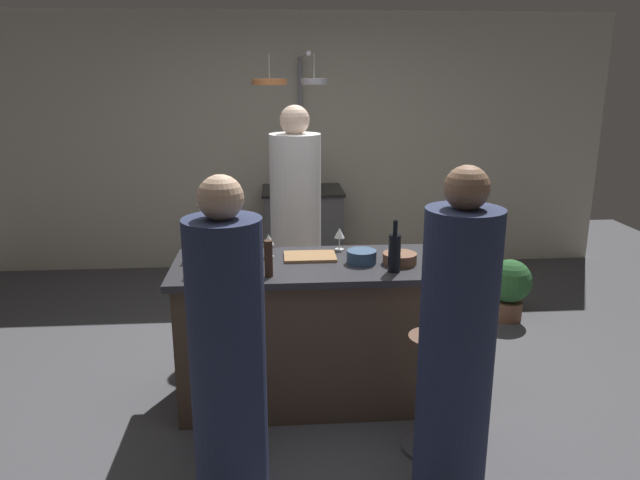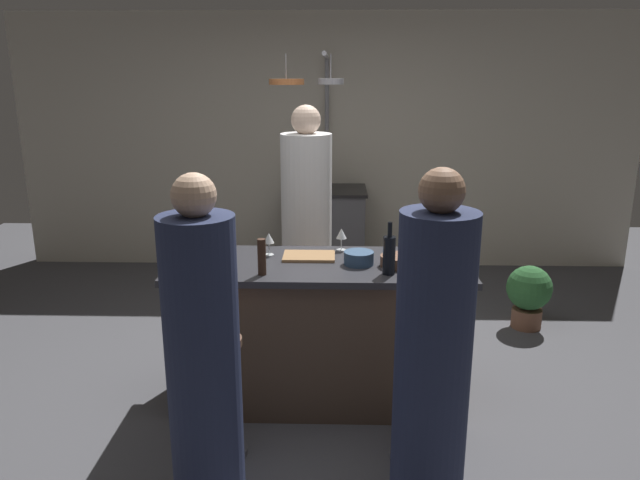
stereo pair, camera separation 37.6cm
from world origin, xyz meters
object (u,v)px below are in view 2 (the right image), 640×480
wine_bottle_white (203,233)px  wine_glass_by_chef (269,239)px  stove_range (326,232)px  guest_left (203,361)px  cutting_board (309,256)px  mixing_bowl_wooden (397,261)px  mixing_bowl_blue (359,258)px  wine_bottle_red (201,247)px  wine_bottle_dark (389,254)px  potted_plant (529,293)px  wine_glass_near_left_guest (432,250)px  wine_glass_near_right_guest (341,235)px  bar_stool_left (219,391)px  pepper_mill (262,257)px  bar_stool_right (417,394)px  chef (307,234)px  guest_right (432,361)px

wine_bottle_white → wine_glass_by_chef: 0.42m
stove_range → guest_left: size_ratio=0.55×
cutting_board → mixing_bowl_wooden: 0.55m
mixing_bowl_blue → mixing_bowl_wooden: bearing=-7.3°
wine_bottle_red → wine_bottle_dark: size_ratio=1.02×
potted_plant → wine_bottle_dark: size_ratio=1.71×
wine_glass_near_left_guest → wine_glass_by_chef: bearing=167.4°
potted_plant → wine_glass_near_left_guest: (-1.00, -1.21, 0.71)m
stove_range → wine_bottle_dark: (0.40, -2.65, 0.57)m
wine_bottle_red → mixing_bowl_wooden: 1.16m
wine_glass_near_right_guest → bar_stool_left: bearing=-126.3°
mixing_bowl_blue → guest_left: bearing=-127.1°
wine_bottle_dark → wine_glass_near_left_guest: bearing=25.5°
bar_stool_left → pepper_mill: 0.76m
wine_bottle_red → wine_bottle_white: 0.29m
bar_stool_right → chef: bearing=113.0°
guest_right → wine_bottle_white: bearing=137.1°
guest_left → mixing_bowl_blue: guest_left is taller
guest_left → wine_glass_near_left_guest: (1.16, 0.92, 0.26)m
guest_left → potted_plant: 3.07m
wine_bottle_dark → mixing_bowl_blue: wine_bottle_dark is taller
bar_stool_right → wine_glass_near_right_guest: (-0.40, 0.88, 0.63)m
bar_stool_right → cutting_board: (-0.60, 0.72, 0.53)m
wine_bottle_white → mixing_bowl_wooden: wine_bottle_white is taller
wine_glass_near_right_guest → mixing_bowl_blue: bearing=-70.6°
guest_right → wine_bottle_white: (-1.28, 1.19, 0.27)m
bar_stool_left → guest_right: bearing=-19.9°
guest_left → wine_glass_by_chef: guest_left is taller
chef → wine_bottle_red: (-0.57, -1.02, 0.19)m
stove_range → mixing_bowl_wooden: (0.46, -2.51, 0.49)m
mixing_bowl_blue → mixing_bowl_wooden: 0.23m
guest_right → mixing_bowl_wooden: size_ratio=8.03×
bar_stool_right → pepper_mill: pepper_mill is taller
chef → wine_bottle_dark: (0.52, -1.13, 0.19)m
potted_plant → wine_bottle_red: 2.75m
mixing_bowl_wooden → mixing_bowl_blue: bearing=172.7°
wine_bottle_red → cutting_board: bearing=17.4°
cutting_board → wine_glass_near_right_guest: (0.20, 0.16, 0.10)m
mixing_bowl_wooden → wine_bottle_white: bearing=168.4°
chef → wine_bottle_white: 0.98m
bar_stool_left → wine_bottle_red: size_ratio=2.18×
chef → cutting_board: bearing=-86.1°
mixing_bowl_blue → stove_range: bearing=95.5°
wine_glass_near_right_guest → chef: bearing=111.1°
bar_stool_right → wine_glass_near_left_guest: (0.12, 0.54, 0.63)m
guest_right → wine_glass_near_right_guest: bearing=107.7°
guest_right → wine_bottle_red: bearing=143.8°
wine_bottle_dark → mixing_bowl_wooden: 0.18m
wine_bottle_dark → guest_right: bearing=-80.3°
stove_range → wine_glass_near_right_guest: (0.13, -2.19, 0.56)m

